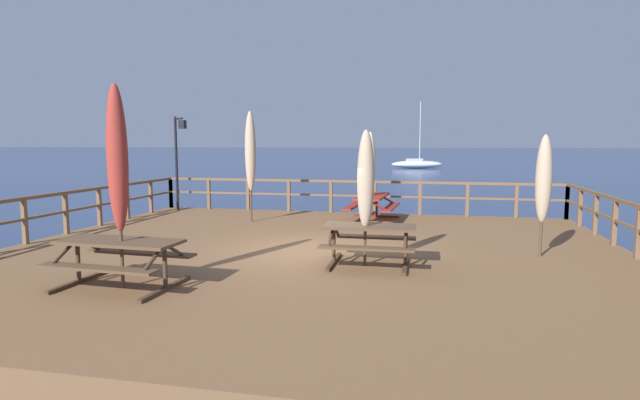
{
  "coord_description": "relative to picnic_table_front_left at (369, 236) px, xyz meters",
  "views": [
    {
      "loc": [
        2.44,
        -10.38,
        2.96
      ],
      "look_at": [
        0.0,
        0.93,
        1.65
      ],
      "focal_mm": 28.32,
      "sensor_mm": 36.0,
      "label": 1
    }
  ],
  "objects": [
    {
      "name": "ground_plane",
      "position": [
        -1.37,
        1.0,
        -1.2
      ],
      "size": [
        600.0,
        600.0,
        0.0
      ],
      "primitive_type": "plane",
      "color": "navy"
    },
    {
      "name": "wooden_deck",
      "position": [
        -1.37,
        1.0,
        -0.88
      ],
      "size": [
        13.44,
        12.38,
        0.65
      ],
      "primitive_type": "cube",
      "color": "brown",
      "rests_on": "ground"
    },
    {
      "name": "railing_waterside_far",
      "position": [
        -1.37,
        7.04,
        0.18
      ],
      "size": [
        13.24,
        0.1,
        1.09
      ],
      "color": "brown",
      "rests_on": "wooden_deck"
    },
    {
      "name": "railing_side_left",
      "position": [
        -7.94,
        1.0,
        0.17
      ],
      "size": [
        0.1,
        12.18,
        1.09
      ],
      "color": "brown",
      "rests_on": "wooden_deck"
    },
    {
      "name": "picnic_table_front_left",
      "position": [
        0.0,
        0.0,
        0.0
      ],
      "size": [
        1.74,
        1.42,
        0.78
      ],
      "color": "brown",
      "rests_on": "wooden_deck"
    },
    {
      "name": "picnic_table_front_right",
      "position": [
        -3.75,
        -2.3,
        0.01
      ],
      "size": [
        2.05,
        1.5,
        0.78
      ],
      "color": "brown",
      "rests_on": "wooden_deck"
    },
    {
      "name": "picnic_table_mid_right",
      "position": [
        -0.55,
        5.45,
        0.01
      ],
      "size": [
        1.53,
        2.11,
        0.78
      ],
      "color": "maroon",
      "rests_on": "wooden_deck"
    },
    {
      "name": "patio_umbrella_tall_mid_right",
      "position": [
        -0.08,
        -0.04,
        1.08
      ],
      "size": [
        0.32,
        0.32,
        2.56
      ],
      "color": "#4C3828",
      "rests_on": "wooden_deck"
    },
    {
      "name": "patio_umbrella_short_front",
      "position": [
        -3.68,
        -2.35,
        1.5
      ],
      "size": [
        0.32,
        0.32,
        3.23
      ],
      "color": "#4C3828",
      "rests_on": "wooden_deck"
    },
    {
      "name": "patio_umbrella_short_mid",
      "position": [
        -0.63,
        5.44,
        1.13
      ],
      "size": [
        0.32,
        0.32,
        2.64
      ],
      "color": "#4C3828",
      "rests_on": "wooden_deck"
    },
    {
      "name": "patio_umbrella_tall_mid_left",
      "position": [
        -4.02,
        4.6,
        1.5
      ],
      "size": [
        0.32,
        0.32,
        3.23
      ],
      "color": "#4C3828",
      "rests_on": "wooden_deck"
    },
    {
      "name": "patio_umbrella_short_back",
      "position": [
        3.34,
        1.49,
        1.03
      ],
      "size": [
        0.32,
        0.32,
        2.49
      ],
      "color": "#4C3828",
      "rests_on": "wooden_deck"
    },
    {
      "name": "lamp_post_hooked",
      "position": [
        -7.24,
        6.37,
        1.56
      ],
      "size": [
        0.58,
        0.48,
        3.2
      ],
      "color": "black",
      "rests_on": "wooden_deck"
    },
    {
      "name": "sailboat_distant",
      "position": [
        -0.33,
        50.85,
        -0.69
      ],
      "size": [
        6.23,
        3.23,
        7.72
      ],
      "color": "silver",
      "rests_on": "ground"
    }
  ]
}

